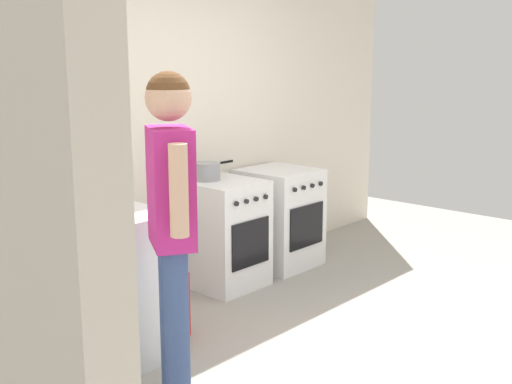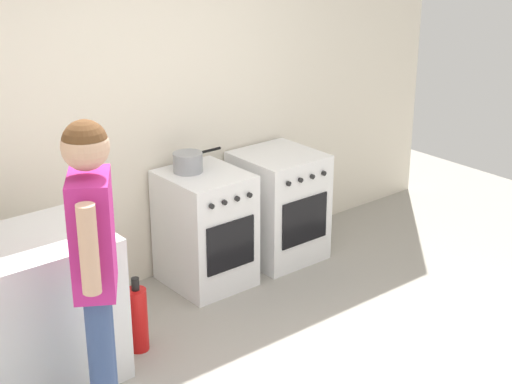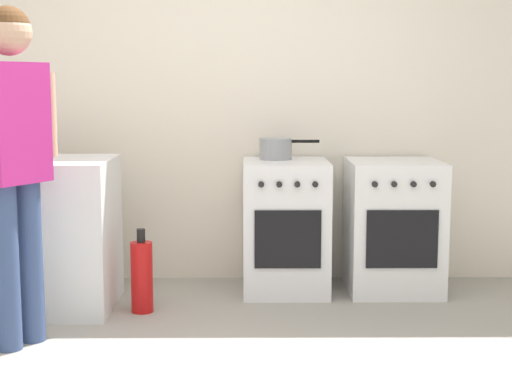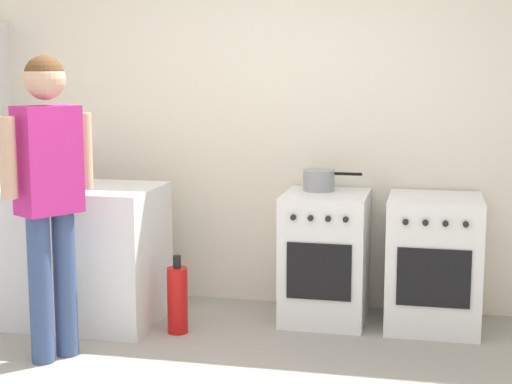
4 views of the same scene
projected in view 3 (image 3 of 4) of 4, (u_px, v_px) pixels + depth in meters
The scene contains 8 objects.
ground_plane at pixel (224, 382), 3.57m from camera, with size 8.00×8.00×0.00m, color gray.
back_wall at pixel (232, 89), 5.31m from camera, with size 6.00×0.10×2.60m, color silver.
counter_unit at pixel (4, 234), 4.68m from camera, with size 1.30×0.70×0.90m, color silver.
oven_left at pixel (286, 226), 5.07m from camera, with size 0.54×0.62×0.85m.
oven_right at pixel (393, 226), 5.08m from camera, with size 0.59×0.62×0.85m.
pot at pixel (276, 149), 5.10m from camera, with size 0.39×0.21×0.14m.
person at pixel (13, 144), 3.92m from camera, with size 0.35×0.50×1.72m.
fire_extinguisher at pixel (142, 276), 4.62m from camera, with size 0.13×0.13×0.50m.
Camera 3 is at (0.12, -3.41, 1.36)m, focal length 55.00 mm.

